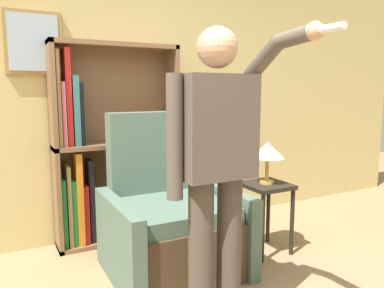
# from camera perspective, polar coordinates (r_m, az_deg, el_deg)

# --- Properties ---
(wall_back) EXTENTS (8.00, 0.11, 2.80)m
(wall_back) POSITION_cam_1_polar(r_m,az_deg,el_deg) (3.70, -12.22, 7.64)
(wall_back) COLOR tan
(wall_back) RESTS_ON ground_plane
(bookcase) EXTENTS (1.16, 0.28, 1.85)m
(bookcase) POSITION_cam_1_polar(r_m,az_deg,el_deg) (3.55, -13.57, -1.02)
(bookcase) COLOR brown
(bookcase) RESTS_ON ground_plane
(armchair) EXTENTS (1.00, 0.93, 1.25)m
(armchair) POSITION_cam_1_polar(r_m,az_deg,el_deg) (3.06, -3.34, -11.81)
(armchair) COLOR #4C3823
(armchair) RESTS_ON ground_plane
(person_standing) EXTENTS (0.58, 0.78, 1.77)m
(person_standing) POSITION_cam_1_polar(r_m,az_deg,el_deg) (2.15, 3.78, -2.51)
(person_standing) COLOR #473D33
(person_standing) RESTS_ON ground_plane
(side_table) EXTENTS (0.38, 0.38, 0.62)m
(side_table) POSITION_cam_1_polar(r_m,az_deg,el_deg) (3.38, 11.24, -8.11)
(side_table) COLOR black
(side_table) RESTS_ON ground_plane
(table_lamp) EXTENTS (0.29, 0.29, 0.37)m
(table_lamp) POSITION_cam_1_polar(r_m,az_deg,el_deg) (3.29, 11.44, -1.09)
(table_lamp) COLOR gold
(table_lamp) RESTS_ON side_table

